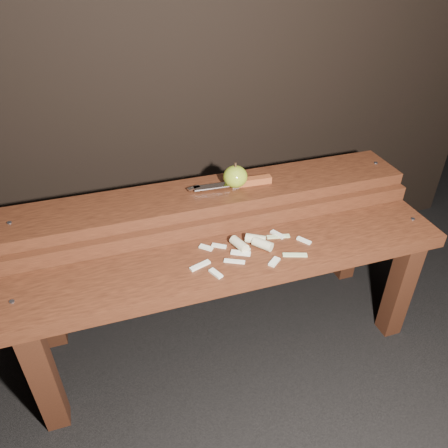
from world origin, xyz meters
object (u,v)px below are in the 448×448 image
object	(u,v)px
knife	(244,182)
bench_front_tier	(238,277)
bench_rear_tier	(213,215)
apple	(235,177)

from	to	relation	value
knife	bench_front_tier	bearing A→B (deg)	-112.99
knife	bench_rear_tier	bearing A→B (deg)	-178.53
bench_rear_tier	knife	bearing A→B (deg)	1.47
bench_front_tier	apple	xyz separation A→B (m)	(0.07, 0.23, 0.18)
apple	knife	distance (m)	0.03
bench_front_tier	bench_rear_tier	size ratio (longest dim) A/B	1.00
bench_front_tier	knife	bearing A→B (deg)	67.01
bench_front_tier	apple	world-z (taller)	apple
bench_front_tier	apple	size ratio (longest dim) A/B	15.49
apple	bench_rear_tier	bearing A→B (deg)	-176.50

